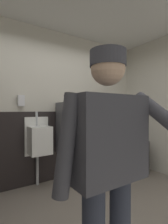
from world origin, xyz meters
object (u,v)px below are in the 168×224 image
Objects in this scene: urinal_middle at (78,136)px; soap_dispenser at (21,101)px; person at (109,158)px; urinal_left at (39,140)px; trash_bin at (139,157)px.

urinal_middle is 1.20m from soap_dispenser.
soap_dispenser reaches higher than urinal_middle.
person is at bearing -88.88° from soap_dispenser.
urinal_left is 1.97m from person.
trash_bin is at bearing -14.80° from urinal_left.
trash_bin is (1.15, -0.50, -0.46)m from urinal_middle.
trash_bin is 2.50m from soap_dispenser.
soap_dispenser is at bearing 163.89° from trash_bin.
trash_bin is (2.12, 1.45, -0.65)m from person.
person reaches higher than urinal_middle.
soap_dispenser is at bearing 173.20° from urinal_middle.
urinal_middle is (0.75, 0.00, 0.00)m from urinal_left.
urinal_middle is at bearing -6.80° from soap_dispenser.
soap_dispenser is (-0.04, 2.07, 0.45)m from person.
person is (-0.21, -1.95, 0.19)m from urinal_left.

